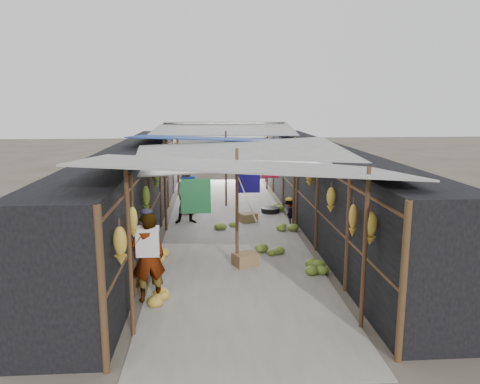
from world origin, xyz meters
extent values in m
plane|color=#6B6356|center=(0.00, 0.00, 0.00)|extent=(80.00, 80.00, 0.00)
cube|color=#9E998E|center=(0.00, 6.50, 0.01)|extent=(3.60, 16.00, 0.02)
cube|color=black|center=(-2.70, 6.50, 1.15)|extent=(1.40, 15.00, 2.30)
cube|color=black|center=(2.70, 6.50, 1.15)|extent=(1.40, 15.00, 2.30)
cube|color=#96774C|center=(0.18, 2.98, 0.15)|extent=(0.61, 0.56, 0.29)
cube|color=#96774C|center=(0.57, 6.75, 0.14)|extent=(0.59, 0.55, 0.29)
cube|color=#96774C|center=(-1.26, 7.94, 0.15)|extent=(0.57, 0.51, 0.30)
cylinder|color=black|center=(1.39, 7.90, 0.09)|extent=(0.59, 0.59, 0.18)
imported|color=silver|center=(-1.70, 1.30, 0.82)|extent=(0.69, 0.56, 1.65)
imported|color=#2147A8|center=(-1.20, 6.78, 0.84)|extent=(0.87, 0.70, 1.69)
imported|color=#46403C|center=(1.70, 6.16, 0.40)|extent=(0.34, 0.54, 0.81)
cylinder|color=brown|center=(-1.80, 0.00, 1.30)|extent=(0.07, 0.07, 2.60)
cylinder|color=brown|center=(1.80, 0.00, 1.30)|extent=(0.07, 0.07, 2.60)
cylinder|color=brown|center=(0.00, 3.00, 1.30)|extent=(0.07, 0.07, 2.60)
cylinder|color=brown|center=(-1.80, 6.00, 1.30)|extent=(0.07, 0.07, 2.60)
cylinder|color=brown|center=(1.80, 6.00, 1.30)|extent=(0.07, 0.07, 2.60)
cylinder|color=brown|center=(0.00, 9.00, 1.30)|extent=(0.07, 0.07, 2.60)
cylinder|color=brown|center=(-1.80, 12.00, 1.30)|extent=(0.07, 0.07, 2.60)
cylinder|color=brown|center=(1.80, 12.00, 1.30)|extent=(0.07, 0.07, 2.60)
cube|color=#9E9F99|center=(0.00, 1.00, 2.50)|extent=(5.21, 3.19, 0.52)
cube|color=#9E9F99|center=(0.20, 4.20, 2.35)|extent=(5.23, 3.73, 0.50)
cube|color=navy|center=(-0.10, 7.50, 2.45)|extent=(5.40, 3.60, 0.41)
cube|color=#9E9F99|center=(0.00, 10.80, 2.55)|extent=(5.37, 3.66, 0.27)
cube|color=#9E9F99|center=(0.10, 13.20, 2.65)|extent=(5.00, 1.99, 0.24)
cylinder|color=brown|center=(-2.00, 6.50, 2.05)|extent=(0.06, 15.00, 0.06)
cylinder|color=brown|center=(2.00, 6.50, 2.05)|extent=(0.06, 15.00, 0.06)
cylinder|color=gray|center=(0.00, 6.50, 2.05)|extent=(0.02, 15.00, 0.02)
cube|color=navy|center=(-0.32, 11.15, 1.75)|extent=(0.65, 0.03, 0.60)
cube|color=#2619A8|center=(0.36, 4.25, 1.72)|extent=(0.55, 0.03, 0.65)
cube|color=silver|center=(0.33, 9.74, 1.77)|extent=(0.60, 0.03, 0.55)
cube|color=#B81C39|center=(1.14, 6.09, 1.75)|extent=(0.50, 0.03, 0.60)
cube|color=#2A7E46|center=(-0.86, 2.41, 1.70)|extent=(0.60, 0.03, 0.70)
ellipsoid|color=gold|center=(-1.88, -0.27, 1.54)|extent=(0.20, 0.17, 0.58)
ellipsoid|color=gold|center=(-1.88, 0.90, 1.57)|extent=(0.16, 0.13, 0.54)
ellipsoid|color=olive|center=(-1.88, 2.61, 1.62)|extent=(0.17, 0.14, 0.55)
ellipsoid|color=olive|center=(-1.88, 4.51, 1.74)|extent=(0.17, 0.15, 0.53)
ellipsoid|color=olive|center=(-1.88, 5.92, 1.77)|extent=(0.17, 0.15, 0.38)
ellipsoid|color=gold|center=(-1.88, 6.95, 1.75)|extent=(0.18, 0.15, 0.60)
ellipsoid|color=gold|center=(-1.88, 8.43, 1.51)|extent=(0.16, 0.13, 0.47)
ellipsoid|color=gold|center=(-1.88, 10.34, 1.69)|extent=(0.17, 0.15, 0.46)
ellipsoid|color=olive|center=(-1.88, 11.90, 1.57)|extent=(0.17, 0.14, 0.55)
ellipsoid|color=gold|center=(-1.88, 13.37, 1.62)|extent=(0.15, 0.13, 0.36)
ellipsoid|color=gold|center=(1.88, 0.03, 1.64)|extent=(0.20, 0.17, 0.54)
ellipsoid|color=gold|center=(1.88, 0.89, 1.54)|extent=(0.14, 0.12, 0.59)
ellipsoid|color=gold|center=(1.88, 2.36, 1.60)|extent=(0.18, 0.16, 0.53)
ellipsoid|color=gold|center=(1.88, 4.39, 1.74)|extent=(0.20, 0.17, 0.46)
ellipsoid|color=olive|center=(1.88, 5.98, 1.66)|extent=(0.15, 0.13, 0.40)
ellipsoid|color=olive|center=(1.88, 7.30, 1.71)|extent=(0.16, 0.14, 0.43)
ellipsoid|color=olive|center=(1.88, 8.49, 1.78)|extent=(0.20, 0.17, 0.38)
ellipsoid|color=gold|center=(1.88, 10.52, 1.52)|extent=(0.19, 0.17, 0.51)
ellipsoid|color=gold|center=(1.88, 11.90, 1.73)|extent=(0.15, 0.13, 0.39)
ellipsoid|color=olive|center=(1.88, 13.64, 1.72)|extent=(0.19, 0.16, 0.52)
ellipsoid|color=olive|center=(-0.15, 6.09, 0.14)|extent=(0.54, 0.46, 0.27)
ellipsoid|color=olive|center=(1.52, 8.29, 0.12)|extent=(0.47, 0.40, 0.23)
ellipsoid|color=gold|center=(-1.70, 1.13, 0.16)|extent=(0.65, 0.55, 0.32)
ellipsoid|color=olive|center=(0.79, 3.66, 0.14)|extent=(0.58, 0.49, 0.29)
ellipsoid|color=olive|center=(-1.19, 8.91, 0.13)|extent=(0.53, 0.45, 0.27)
ellipsoid|color=olive|center=(1.54, 5.84, 0.12)|extent=(0.46, 0.39, 0.23)
ellipsoid|color=gold|center=(-1.36, 10.57, 0.13)|extent=(0.51, 0.44, 0.26)
ellipsoid|color=olive|center=(1.70, 2.57, 0.12)|extent=(0.50, 0.42, 0.25)
ellipsoid|color=gold|center=(-1.70, 3.47, 0.11)|extent=(0.46, 0.39, 0.23)
camera|label=1|loc=(-0.61, -6.79, 3.57)|focal=35.00mm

